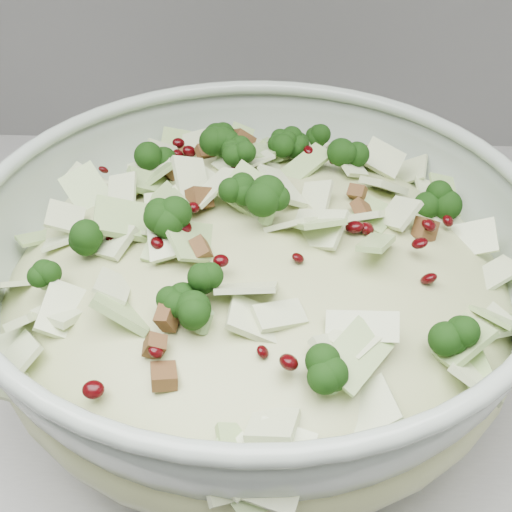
{
  "coord_description": "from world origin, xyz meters",
  "views": [
    {
      "loc": [
        0.68,
        1.21,
        1.33
      ],
      "look_at": [
        0.66,
        1.6,
        1.02
      ],
      "focal_mm": 50.0,
      "sensor_mm": 36.0,
      "label": 1
    }
  ],
  "objects": [
    {
      "name": "mixing_bowl",
      "position": [
        0.66,
        1.6,
        0.98
      ],
      "size": [
        0.42,
        0.42,
        0.16
      ],
      "rotation": [
        0.0,
        0.0,
        0.05
      ],
      "color": "#A7B8A7",
      "rests_on": "counter"
    },
    {
      "name": "salad",
      "position": [
        0.66,
        1.6,
        1.01
      ],
      "size": [
        0.4,
        0.4,
        0.16
      ],
      "rotation": [
        0.0,
        0.0,
        -0.09
      ],
      "color": "#C0C989",
      "rests_on": "mixing_bowl"
    }
  ]
}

